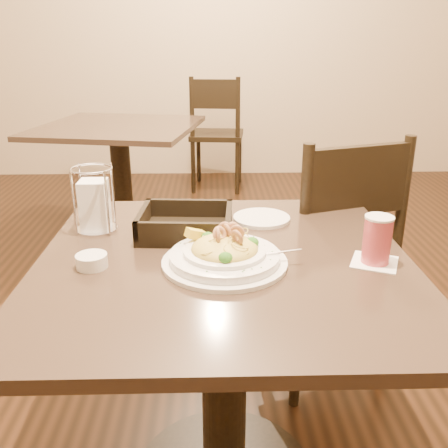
{
  "coord_description": "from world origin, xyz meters",
  "views": [
    {
      "loc": [
        -0.03,
        -1.1,
        1.22
      ],
      "look_at": [
        0.0,
        0.02,
        0.8
      ],
      "focal_mm": 40.0,
      "sensor_mm": 36.0,
      "label": 1
    }
  ],
  "objects_px": {
    "dining_chair_near": "(329,254)",
    "dining_chair_far": "(216,130)",
    "pasta_bowl": "(225,254)",
    "bread_basket": "(186,226)",
    "napkin_caddy": "(95,204)",
    "main_table": "(224,337)",
    "background_table": "(121,162)",
    "butter_ramekin": "(92,261)",
    "side_plate": "(262,218)",
    "drink_glass": "(377,240)"
  },
  "relations": [
    {
      "from": "main_table",
      "to": "bread_basket",
      "type": "distance_m",
      "value": 0.31
    },
    {
      "from": "pasta_bowl",
      "to": "main_table",
      "type": "bearing_deg",
      "value": 89.86
    },
    {
      "from": "dining_chair_near",
      "to": "pasta_bowl",
      "type": "xyz_separation_m",
      "value": [
        -0.38,
        -0.54,
        0.25
      ]
    },
    {
      "from": "main_table",
      "to": "drink_glass",
      "type": "height_order",
      "value": "drink_glass"
    },
    {
      "from": "drink_glass",
      "to": "bread_basket",
      "type": "distance_m",
      "value": 0.5
    },
    {
      "from": "dining_chair_far",
      "to": "butter_ramekin",
      "type": "xyz_separation_m",
      "value": [
        -0.33,
        -3.02,
        0.24
      ]
    },
    {
      "from": "bread_basket",
      "to": "butter_ramekin",
      "type": "bearing_deg",
      "value": -136.11
    },
    {
      "from": "main_table",
      "to": "napkin_caddy",
      "type": "distance_m",
      "value": 0.5
    },
    {
      "from": "pasta_bowl",
      "to": "side_plate",
      "type": "xyz_separation_m",
      "value": [
        0.12,
        0.3,
        -0.02
      ]
    },
    {
      "from": "dining_chair_far",
      "to": "side_plate",
      "type": "bearing_deg",
      "value": 97.96
    },
    {
      "from": "dining_chair_near",
      "to": "side_plate",
      "type": "height_order",
      "value": "dining_chair_near"
    },
    {
      "from": "background_table",
      "to": "pasta_bowl",
      "type": "height_order",
      "value": "pasta_bowl"
    },
    {
      "from": "pasta_bowl",
      "to": "butter_ramekin",
      "type": "xyz_separation_m",
      "value": [
        -0.31,
        -0.01,
        -0.01
      ]
    },
    {
      "from": "pasta_bowl",
      "to": "side_plate",
      "type": "distance_m",
      "value": 0.32
    },
    {
      "from": "dining_chair_far",
      "to": "napkin_caddy",
      "type": "distance_m",
      "value": 2.82
    },
    {
      "from": "dining_chair_far",
      "to": "napkin_caddy",
      "type": "xyz_separation_m",
      "value": [
        -0.37,
        -2.78,
        0.3
      ]
    },
    {
      "from": "dining_chair_near",
      "to": "drink_glass",
      "type": "distance_m",
      "value": 0.61
    },
    {
      "from": "napkin_caddy",
      "to": "side_plate",
      "type": "xyz_separation_m",
      "value": [
        0.46,
        0.07,
        -0.07
      ]
    },
    {
      "from": "bread_basket",
      "to": "drink_glass",
      "type": "bearing_deg",
      "value": -23.14
    },
    {
      "from": "main_table",
      "to": "background_table",
      "type": "relative_size",
      "value": 0.86
    },
    {
      "from": "background_table",
      "to": "pasta_bowl",
      "type": "distance_m",
      "value": 2.08
    },
    {
      "from": "napkin_caddy",
      "to": "drink_glass",
      "type": "bearing_deg",
      "value": -18.32
    },
    {
      "from": "napkin_caddy",
      "to": "butter_ramekin",
      "type": "xyz_separation_m",
      "value": [
        0.04,
        -0.24,
        -0.06
      ]
    },
    {
      "from": "dining_chair_near",
      "to": "butter_ramekin",
      "type": "relative_size",
      "value": 12.83
    },
    {
      "from": "dining_chair_far",
      "to": "butter_ramekin",
      "type": "distance_m",
      "value": 3.05
    },
    {
      "from": "dining_chair_far",
      "to": "pasta_bowl",
      "type": "distance_m",
      "value": 3.02
    },
    {
      "from": "napkin_caddy",
      "to": "side_plate",
      "type": "bearing_deg",
      "value": 8.17
    },
    {
      "from": "dining_chair_near",
      "to": "drink_glass",
      "type": "bearing_deg",
      "value": 68.35
    },
    {
      "from": "dining_chair_near",
      "to": "butter_ramekin",
      "type": "bearing_deg",
      "value": 19.68
    },
    {
      "from": "dining_chair_near",
      "to": "napkin_caddy",
      "type": "distance_m",
      "value": 0.85
    },
    {
      "from": "napkin_caddy",
      "to": "main_table",
      "type": "bearing_deg",
      "value": -29.37
    },
    {
      "from": "bread_basket",
      "to": "side_plate",
      "type": "distance_m",
      "value": 0.24
    },
    {
      "from": "dining_chair_far",
      "to": "background_table",
      "type": "bearing_deg",
      "value": 65.6
    },
    {
      "from": "background_table",
      "to": "side_plate",
      "type": "xyz_separation_m",
      "value": [
        0.71,
        -1.68,
        0.23
      ]
    },
    {
      "from": "drink_glass",
      "to": "butter_ramekin",
      "type": "distance_m",
      "value": 0.66
    },
    {
      "from": "background_table",
      "to": "dining_chair_far",
      "type": "relative_size",
      "value": 1.13
    },
    {
      "from": "background_table",
      "to": "butter_ramekin",
      "type": "bearing_deg",
      "value": -81.93
    },
    {
      "from": "dining_chair_near",
      "to": "bread_basket",
      "type": "distance_m",
      "value": 0.64
    },
    {
      "from": "side_plate",
      "to": "background_table",
      "type": "bearing_deg",
      "value": 112.83
    },
    {
      "from": "pasta_bowl",
      "to": "bread_basket",
      "type": "height_order",
      "value": "pasta_bowl"
    },
    {
      "from": "side_plate",
      "to": "butter_ramekin",
      "type": "relative_size",
      "value": 2.28
    },
    {
      "from": "dining_chair_far",
      "to": "bread_basket",
      "type": "xyz_separation_m",
      "value": [
        -0.12,
        -2.82,
        0.24
      ]
    },
    {
      "from": "dining_chair_near",
      "to": "dining_chair_far",
      "type": "relative_size",
      "value": 1.0
    },
    {
      "from": "bread_basket",
      "to": "butter_ramekin",
      "type": "xyz_separation_m",
      "value": [
        -0.21,
        -0.2,
        -0.01
      ]
    },
    {
      "from": "main_table",
      "to": "pasta_bowl",
      "type": "xyz_separation_m",
      "value": [
        -0.0,
        -0.04,
        0.25
      ]
    },
    {
      "from": "background_table",
      "to": "napkin_caddy",
      "type": "relative_size",
      "value": 5.86
    },
    {
      "from": "dining_chair_near",
      "to": "napkin_caddy",
      "type": "relative_size",
      "value": 5.2
    },
    {
      "from": "napkin_caddy",
      "to": "side_plate",
      "type": "distance_m",
      "value": 0.47
    },
    {
      "from": "drink_glass",
      "to": "napkin_caddy",
      "type": "bearing_deg",
      "value": 161.68
    },
    {
      "from": "bread_basket",
      "to": "side_plate",
      "type": "height_order",
      "value": "bread_basket"
    }
  ]
}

